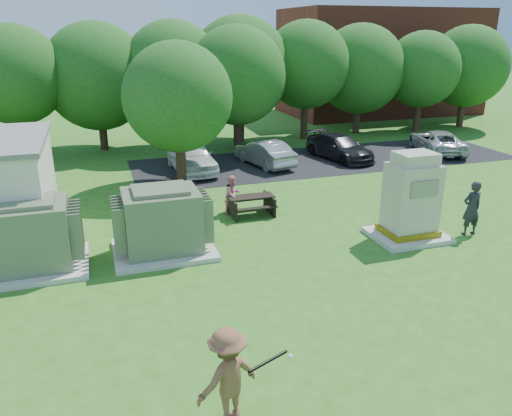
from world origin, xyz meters
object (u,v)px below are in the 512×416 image
object	(u,v)px
transformer_right	(162,223)
batter	(228,376)
person_by_generator	(472,208)
person_at_picnic	(233,194)
transformer_left	(29,238)
car_dark	(339,147)
picnic_table	(251,203)
car_silver_b	(437,142)
generator_cabinet	(411,202)
car_white	(191,156)
car_silver_a	(265,153)

from	to	relation	value
transformer_right	batter	distance (m)	7.36
batter	person_by_generator	distance (m)	11.28
person_by_generator	transformer_right	bearing A→B (deg)	-8.12
person_by_generator	person_at_picnic	xyz separation A→B (m)	(-6.89, 4.43, -0.20)
transformer_right	person_at_picnic	world-z (taller)	transformer_right
transformer_left	car_dark	distance (m)	16.78
transformer_right	picnic_table	size ratio (longest dim) A/B	1.79
transformer_left	person_at_picnic	xyz separation A→B (m)	(6.65, 2.72, -0.25)
person_at_picnic	car_silver_b	size ratio (longest dim) A/B	0.32
generator_cabinet	car_white	distance (m)	11.50
transformer_right	picnic_table	xyz separation A→B (m)	(3.53, 2.34, -0.52)
picnic_table	car_dark	bearing A→B (deg)	43.54
car_silver_a	car_silver_b	distance (m)	9.96
car_white	batter	bearing A→B (deg)	-101.37
batter	car_silver_a	xyz separation A→B (m)	(6.25, 16.26, -0.27)
transformer_left	car_silver_b	world-z (taller)	transformer_left
car_silver_a	car_silver_b	xyz separation A→B (m)	(9.95, -0.32, -0.02)
batter	car_white	xyz separation A→B (m)	(2.56, 16.32, -0.15)
transformer_left	car_silver_a	size ratio (longest dim) A/B	0.77
transformer_left	picnic_table	size ratio (longest dim) A/B	1.79
transformer_right	picnic_table	distance (m)	4.27
person_at_picnic	person_by_generator	bearing A→B (deg)	-65.52
car_white	generator_cabinet	bearing A→B (deg)	-65.95
generator_cabinet	person_at_picnic	world-z (taller)	generator_cabinet
picnic_table	car_silver_a	xyz separation A→B (m)	(2.78, 6.56, 0.19)
batter	person_by_generator	size ratio (longest dim) A/B	0.99
person_at_picnic	car_silver_a	xyz separation A→B (m)	(3.36, 6.19, -0.08)
transformer_left	car_dark	world-z (taller)	transformer_left
person_by_generator	car_silver_b	size ratio (longest dim) A/B	0.41
transformer_right	person_at_picnic	distance (m)	4.02
person_by_generator	car_white	xyz separation A→B (m)	(-7.21, 10.68, -0.16)
person_by_generator	person_at_picnic	distance (m)	8.19
picnic_table	person_at_picnic	xyz separation A→B (m)	(-0.58, 0.38, 0.27)
generator_cabinet	car_white	world-z (taller)	generator_cabinet
batter	transformer_left	bearing A→B (deg)	-82.45
generator_cabinet	batter	size ratio (longest dim) A/B	1.57
person_by_generator	car_silver_a	bearing A→B (deg)	-69.88
person_by_generator	transformer_left	bearing A→B (deg)	-5.46
batter	person_at_picnic	distance (m)	10.48
picnic_table	car_dark	size ratio (longest dim) A/B	0.39
transformer_right	person_at_picnic	bearing A→B (deg)	42.66
batter	car_silver_b	xyz separation A→B (m)	(16.20, 15.94, -0.29)
picnic_table	transformer_right	bearing A→B (deg)	-146.45
generator_cabinet	car_dark	world-z (taller)	generator_cabinet
car_silver_a	car_silver_b	size ratio (longest dim) A/B	0.87
transformer_right	car_white	xyz separation A→B (m)	(2.63, 8.97, -0.21)
car_silver_a	generator_cabinet	bearing A→B (deg)	84.98
transformer_right	car_white	world-z (taller)	transformer_right
person_by_generator	car_dark	distance (m)	10.69
person_at_picnic	car_white	xyz separation A→B (m)	(-0.32, 6.25, 0.04)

